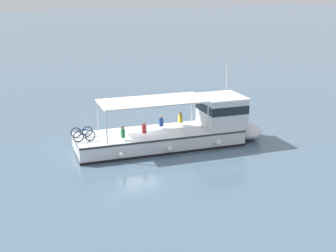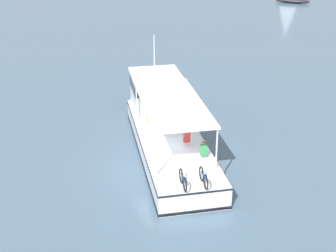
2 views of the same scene
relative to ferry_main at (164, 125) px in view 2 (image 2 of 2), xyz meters
name	(u,v)px [view 2 (image 2 of 2)]	position (x,y,z in m)	size (l,w,h in m)	color
ground_plane	(161,168)	(2.79, -1.21, -1.02)	(400.00, 400.00, 0.00)	slate
ferry_main	(164,125)	(0.00, 0.00, 0.00)	(13.03, 5.05, 5.32)	silver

